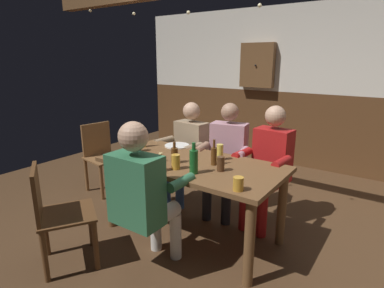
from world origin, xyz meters
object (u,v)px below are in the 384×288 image
Objects in this scene: chair_empty_near_right at (56,213)px; bottle_3 at (194,161)px; plate_0 at (177,146)px; pint_glass_1 at (137,144)px; pint_glass_4 at (220,152)px; chair_empty_near_left at (102,155)px; person_1 at (226,155)px; pint_glass_2 at (221,164)px; bottle_0 at (143,139)px; pint_glass_0 at (238,184)px; table_candle at (161,157)px; dining_table at (191,173)px; pint_glass_5 at (176,162)px; bottle_1 at (174,155)px; plate_1 at (132,159)px; person_0 at (187,148)px; person_2 at (269,162)px; bottle_2 at (214,155)px; wall_dart_cabinet at (257,65)px; person_3 at (142,191)px.

bottle_3 is (0.82, 0.79, 0.39)m from chair_empty_near_right.
plate_0 is 0.46m from pint_glass_1.
pint_glass_4 is at bearing 16.28° from pint_glass_1.
person_1 is at bearing 112.63° from chair_empty_near_left.
pint_glass_2 is (0.98, 0.97, 0.35)m from chair_empty_near_right.
person_1 is 7.98× the size of pint_glass_1.
person_1 reaches higher than pint_glass_1.
bottle_0 is 1.46m from pint_glass_0.
bottle_0 is at bearing 161.77° from pint_glass_0.
pint_glass_2 is (0.59, 0.09, 0.02)m from table_candle.
table_candle is at bearing -149.04° from dining_table.
bottle_1 is at bearing 131.48° from pint_glass_5.
dining_table is 8.51× the size of bottle_1.
plate_0 is 1.02× the size of bottle_3.
plate_1 is at bearing -144.56° from pint_glass_4.
person_0 is at bearing 108.70° from table_candle.
chair_empty_near_left is 3.29× the size of bottle_3.
chair_empty_near_right is (-1.14, -1.67, -0.20)m from person_2.
bottle_1 reaches higher than chair_empty_near_right.
person_0 is 0.97m from bottle_2.
bottle_0 is 0.89× the size of bottle_3.
bottle_3 is (0.68, 0.04, 0.10)m from plate_1.
chair_empty_near_left is at bearing 171.47° from bottle_0.
person_2 is at bearing 30.80° from pint_glass_1.
dining_table is 11.10× the size of pint_glass_1.
pint_glass_2 is 0.18× the size of wall_dart_cabinet.
wall_dart_cabinet reaches higher than person_1.
pint_glass_1 is 1.20× the size of pint_glass_2.
pint_glass_5 is (-0.35, -0.18, 0.00)m from pint_glass_2.
pint_glass_1 is at bearing -119.41° from plate_0.
chair_empty_near_right is 3.23× the size of plate_0.
table_candle is at bearing 52.04° from person_2.
dining_table is 0.37m from bottle_3.
table_candle is at bearing -29.01° from bottle_0.
pint_glass_0 is (1.39, -0.46, -0.04)m from bottle_0.
bottle_3 is 2.09× the size of pint_glass_2.
person_0 is 1.36× the size of chair_empty_near_right.
plate_0 is 0.73m from pint_glass_5.
pint_glass_0 is (0.64, -0.99, 0.14)m from person_1.
person_1 reaches higher than bottle_2.
bottle_3 reaches higher than chair_empty_near_right.
table_candle is (-0.26, -0.80, 0.13)m from person_1.
person_1 is 0.66m from bottle_2.
pint_glass_5 is (-0.00, -0.24, 0.18)m from dining_table.
chair_empty_near_right reaches higher than plate_0.
bottle_1 is at bearing 100.56° from person_3.
bottle_3 reaches higher than chair_empty_near_left.
plate_0 is 0.63m from plate_1.
dining_table is at bearing 134.59° from person_0.
plate_0 is at bearing 103.74° from chair_empty_near_left.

